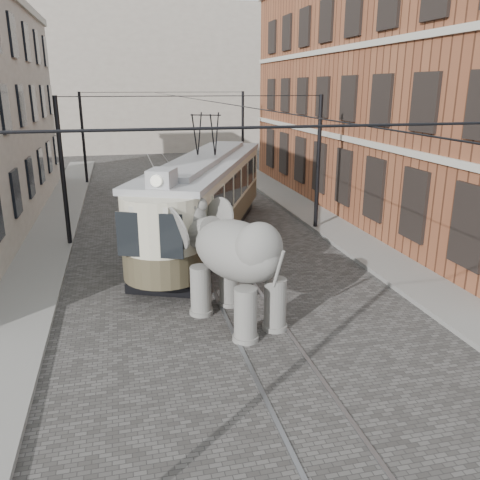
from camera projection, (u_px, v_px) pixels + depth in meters
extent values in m
plane|color=#494643|center=(235.00, 288.00, 16.30)|extent=(120.00, 120.00, 0.00)
cube|color=slate|center=(400.00, 271.00, 17.62)|extent=(2.00, 60.00, 0.15)
cube|color=slate|center=(22.00, 306.00, 14.83)|extent=(2.00, 60.00, 0.15)
cube|color=brown|center=(405.00, 93.00, 25.35)|extent=(8.00, 26.00, 12.00)
cube|color=gray|center=(147.00, 79.00, 51.39)|extent=(28.00, 10.00, 14.00)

